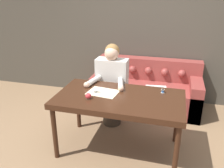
{
  "coord_description": "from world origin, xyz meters",
  "views": [
    {
      "loc": [
        0.5,
        -2.44,
        2.0
      ],
      "look_at": [
        -0.23,
        0.25,
        0.87
      ],
      "focal_mm": 38.0,
      "sensor_mm": 36.0,
      "label": 1
    }
  ],
  "objects": [
    {
      "name": "wall_back",
      "position": [
        0.0,
        1.88,
        1.3
      ],
      "size": [
        8.0,
        0.06,
        2.6
      ],
      "color": "#474238",
      "rests_on": "ground_plane"
    },
    {
      "name": "dining_table",
      "position": [
        -0.1,
        0.12,
        0.7
      ],
      "size": [
        1.56,
        0.86,
        0.77
      ],
      "color": "#381E11",
      "rests_on": "ground_plane"
    },
    {
      "name": "person",
      "position": [
        -0.36,
        0.71,
        0.66
      ],
      "size": [
        0.55,
        0.62,
        1.27
      ],
      "color": "#33281E",
      "rests_on": "ground_plane"
    },
    {
      "name": "couch",
      "position": [
        0.08,
        1.46,
        0.3
      ],
      "size": [
        1.84,
        0.83,
        0.83
      ],
      "color": "brown",
      "rests_on": "ground_plane"
    },
    {
      "name": "thread_spool",
      "position": [
        0.4,
        0.37,
        0.79
      ],
      "size": [
        0.04,
        0.04,
        0.05
      ],
      "color": "#3366B2",
      "rests_on": "dining_table"
    },
    {
      "name": "pattern_paper_main",
      "position": [
        -0.33,
        0.18,
        0.77
      ],
      "size": [
        0.41,
        0.33,
        0.0
      ],
      "color": "beige",
      "rests_on": "dining_table"
    },
    {
      "name": "scissors",
      "position": [
        -0.39,
        0.17,
        0.77
      ],
      "size": [
        0.19,
        0.07,
        0.01
      ],
      "color": "silver",
      "rests_on": "dining_table"
    },
    {
      "name": "ground_plane",
      "position": [
        0.0,
        0.0,
        0.0
      ],
      "size": [
        16.0,
        16.0,
        0.0
      ],
      "primitive_type": "plane",
      "color": "#846647"
    },
    {
      "name": "pin_cushion",
      "position": [
        -0.45,
        -0.04,
        0.8
      ],
      "size": [
        0.07,
        0.07,
        0.07
      ],
      "color": "#4C3828",
      "rests_on": "dining_table"
    }
  ]
}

